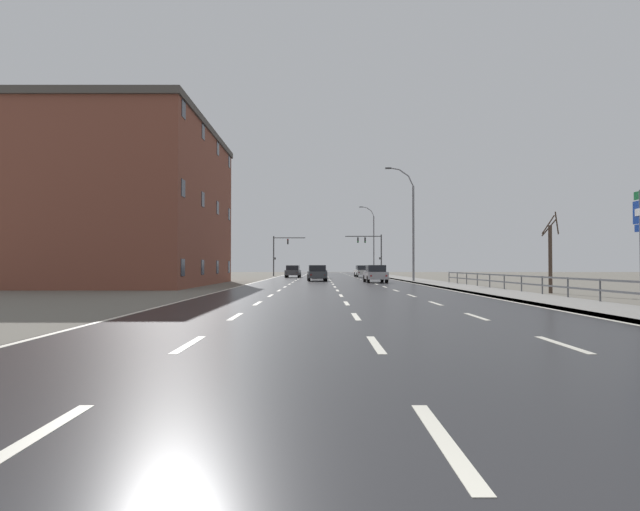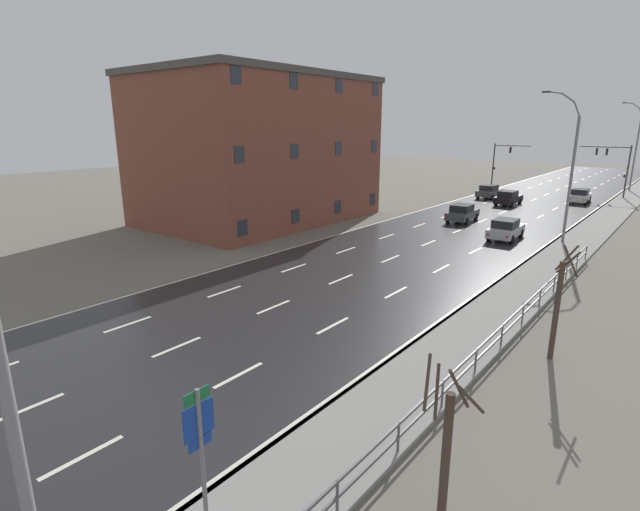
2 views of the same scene
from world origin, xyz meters
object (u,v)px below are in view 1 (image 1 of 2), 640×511
car_far_left (373,274)px  car_far_right (290,271)px  car_mid_centre (317,272)px  street_lamp_midground (409,226)px  brick_building (124,206)px  car_distant (314,273)px  traffic_signal_left (277,250)px  highway_sign (637,235)px  car_near_right (360,271)px  street_lamp_distant (370,241)px  traffic_signal_right (370,247)px

car_far_left → car_far_right: (-8.42, 20.11, 0.00)m
car_mid_centre → car_far_left: size_ratio=1.00×
street_lamp_midground → brick_building: 24.83m
car_mid_centre → car_distant: 11.76m
traffic_signal_left → car_far_left: (10.97, -30.53, -3.07)m
highway_sign → car_near_right: highway_sign is taller
car_far_left → brick_building: 21.74m
car_mid_centre → car_far_right: (-3.40, 3.83, 0.00)m
car_near_right → car_far_right: (-9.07, -2.67, 0.00)m
car_mid_centre → street_lamp_midground: bearing=-58.0°
street_lamp_distant → car_distant: 34.16m
car_mid_centre → car_distant: same height
traffic_signal_right → car_distant: traffic_signal_right is taller
traffic_signal_right → brick_building: brick_building is taller
street_lamp_midground → car_distant: 10.26m
car_far_right → car_distant: bearing=-76.4°
highway_sign → traffic_signal_left: traffic_signal_left is taller
car_distant → highway_sign: bearing=-78.0°
traffic_signal_right → car_mid_centre: bearing=-120.2°
car_far_right → brick_building: 28.75m
traffic_signal_left → car_distant: bearing=-77.6°
car_near_right → car_distant: (-5.91, -18.25, 0.00)m
traffic_signal_left → car_distant: (5.71, -26.00, -3.07)m
brick_building → street_lamp_distant: bearing=60.8°
highway_sign → traffic_signal_right: size_ratio=0.61×
highway_sign → car_far_right: highway_sign is taller
highway_sign → car_far_left: highway_sign is taller
highway_sign → traffic_signal_right: traffic_signal_right is taller
traffic_signal_right → car_mid_centre: (-7.69, -13.23, -3.39)m
car_far_right → brick_building: size_ratio=0.21×
highway_sign → car_near_right: bearing=94.0°
street_lamp_midground → traffic_signal_right: bearing=91.7°
street_lamp_distant → car_far_right: bearing=-125.0°
car_distant → car_far_right: size_ratio=1.01×
street_lamp_midground → brick_building: (-23.81, -6.96, 1.08)m
street_lamp_distant → car_near_right: size_ratio=2.65×
street_lamp_distant → car_far_right: size_ratio=2.66×
street_lamp_midground → street_lamp_distant: 35.74m
car_distant → traffic_signal_right: bearing=69.4°
street_lamp_distant → car_far_left: size_ratio=2.66×
traffic_signal_left → car_far_left: size_ratio=1.42×
car_near_right → brick_building: 35.61m
traffic_signal_left → car_far_right: size_ratio=1.42×
highway_sign → traffic_signal_left: bearing=104.0°
car_far_left → traffic_signal_right: bearing=82.7°
street_lamp_midground → car_far_right: bearing=122.6°
car_mid_centre → car_far_left: bearing=-70.8°
car_mid_centre → highway_sign: bearing=-76.7°
street_lamp_midground → highway_sign: street_lamp_midground is taller
traffic_signal_left → car_far_left: bearing=-70.2°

